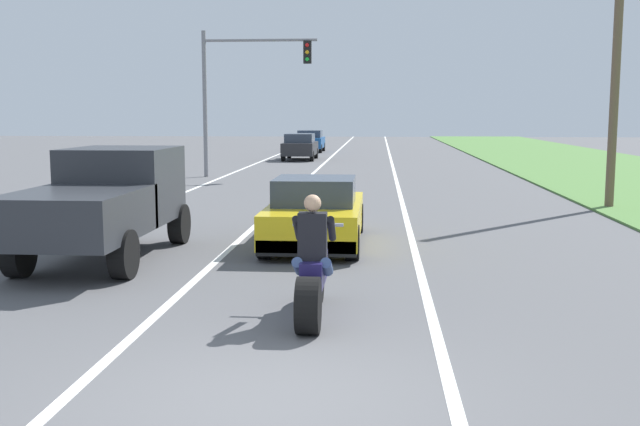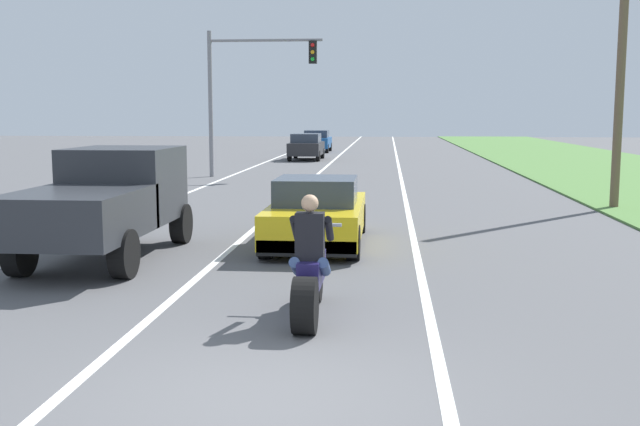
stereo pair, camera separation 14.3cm
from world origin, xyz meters
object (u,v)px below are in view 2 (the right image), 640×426
(motorcycle_with_rider, at_px, (310,275))
(distant_car_far_ahead, at_px, (306,146))
(distant_car_further_ahead, at_px, (317,141))
(sports_car_yellow, at_px, (317,214))
(pickup_truck_left_lane_dark_grey, at_px, (107,198))
(traffic_light_mast_near, at_px, (245,80))

(motorcycle_with_rider, xyz_separation_m, distant_car_far_ahead, (-3.66, 33.32, 0.18))
(motorcycle_with_rider, relative_size, distant_car_further_ahead, 0.55)
(sports_car_yellow, bearing_deg, pickup_truck_left_lane_dark_grey, -154.06)
(sports_car_yellow, distance_m, distant_car_far_ahead, 27.96)
(motorcycle_with_rider, height_order, pickup_truck_left_lane_dark_grey, pickup_truck_left_lane_dark_grey)
(motorcycle_with_rider, xyz_separation_m, sports_car_yellow, (-0.43, 5.55, 0.04))
(traffic_light_mast_near, bearing_deg, distant_car_far_ahead, 83.93)
(sports_car_yellow, bearing_deg, distant_car_further_ahead, 95.37)
(distant_car_further_ahead, bearing_deg, sports_car_yellow, -84.63)
(motorcycle_with_rider, xyz_separation_m, distant_car_further_ahead, (-3.88, 42.18, 0.18))
(sports_car_yellow, height_order, traffic_light_mast_near, traffic_light_mast_near)
(pickup_truck_left_lane_dark_grey, xyz_separation_m, distant_car_far_ahead, (0.42, 29.55, -0.33))
(distant_car_far_ahead, height_order, distant_car_further_ahead, same)
(sports_car_yellow, relative_size, pickup_truck_left_lane_dark_grey, 0.90)
(sports_car_yellow, xyz_separation_m, distant_car_further_ahead, (-3.45, 36.64, 0.14))
(sports_car_yellow, height_order, pickup_truck_left_lane_dark_grey, pickup_truck_left_lane_dark_grey)
(sports_car_yellow, distance_m, traffic_light_mast_near, 16.97)
(pickup_truck_left_lane_dark_grey, distance_m, traffic_light_mast_near, 18.04)
(motorcycle_with_rider, height_order, traffic_light_mast_near, traffic_light_mast_near)
(distant_car_far_ahead, bearing_deg, pickup_truck_left_lane_dark_grey, -90.82)
(distant_car_far_ahead, bearing_deg, sports_car_yellow, -83.37)
(traffic_light_mast_near, xyz_separation_m, distant_car_far_ahead, (1.25, 11.76, -3.24))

